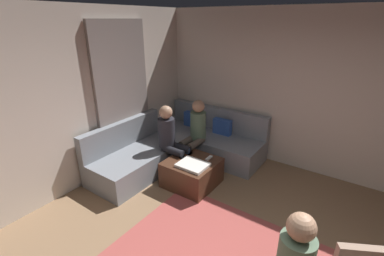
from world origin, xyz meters
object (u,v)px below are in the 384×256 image
(game_remote, at_px, (209,158))
(person_on_couch_back, at_px, (195,131))
(sectional_couch, at_px, (180,147))
(coffee_mug, at_px, (187,150))
(ottoman, at_px, (192,172))
(person_on_couch_side, at_px, (171,138))

(game_remote, xyz_separation_m, person_on_couch_back, (-0.51, 0.35, 0.23))
(sectional_couch, relative_size, coffee_mug, 26.84)
(sectional_couch, distance_m, coffee_mug, 0.56)
(coffee_mug, bearing_deg, ottoman, -39.29)
(game_remote, relative_size, person_on_couch_back, 0.12)
(game_remote, bearing_deg, person_on_couch_back, 145.49)
(coffee_mug, bearing_deg, person_on_couch_side, -162.44)
(coffee_mug, distance_m, game_remote, 0.40)
(sectional_couch, bearing_deg, ottoman, -39.02)
(ottoman, relative_size, person_on_couch_back, 0.63)
(game_remote, distance_m, person_on_couch_side, 0.71)
(game_remote, relative_size, person_on_couch_side, 0.12)
(game_remote, bearing_deg, ottoman, -129.29)
(ottoman, bearing_deg, person_on_couch_back, 119.93)
(ottoman, distance_m, person_on_couch_side, 0.67)
(sectional_couch, relative_size, game_remote, 17.00)
(coffee_mug, height_order, game_remote, coffee_mug)
(sectional_couch, bearing_deg, person_on_couch_side, -70.55)
(coffee_mug, bearing_deg, sectional_couch, 141.12)
(sectional_couch, bearing_deg, person_on_couch_back, 10.18)
(sectional_couch, distance_m, person_on_couch_side, 0.58)
(ottoman, height_order, coffee_mug, coffee_mug)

